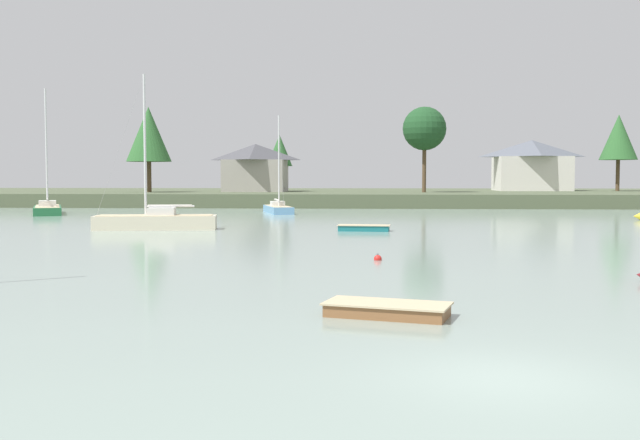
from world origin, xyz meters
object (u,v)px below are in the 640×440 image
Objects in this scene: dinghy_teal at (364,229)px; sailboat_skyblue at (278,211)px; sailboat_cream at (156,226)px; mooring_buoy_red at (378,259)px; sailboat_green at (48,211)px; dinghy_wood at (387,312)px.

sailboat_skyblue reaches higher than dinghy_teal.
sailboat_cream is 23.98m from mooring_buoy_red.
sailboat_green is 50.65m from mooring_buoy_red.
sailboat_skyblue is 25.66× the size of mooring_buoy_red.
sailboat_green is 26.68m from sailboat_cream.
sailboat_cream is (16.93, -20.62, -0.01)m from sailboat_green.
sailboat_green reaches higher than dinghy_teal.
sailboat_green is (-32.40, 52.41, 0.14)m from dinghy_wood.
sailboat_green is 22.99m from sailboat_skyblue.
sailboat_green is at bearing 129.66° from mooring_buoy_red.
dinghy_wood is 8.90× the size of mooring_buoy_red.
dinghy_wood is at bearing -80.18° from sailboat_skyblue.
sailboat_cream is at bearing 177.93° from dinghy_teal.
dinghy_teal is 17.86m from mooring_buoy_red.
sailboat_green reaches higher than sailboat_skyblue.
dinghy_teal is at bearing 92.28° from mooring_buoy_red.
sailboat_skyblue reaches higher than mooring_buoy_red.
dinghy_teal is at bearing -33.78° from sailboat_green.
dinghy_teal is (31.62, -21.15, -0.12)m from sailboat_green.
dinghy_teal reaches higher than mooring_buoy_red.
mooring_buoy_red is (15.40, -18.38, -0.20)m from sailboat_cream.
dinghy_teal reaches higher than dinghy_wood.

